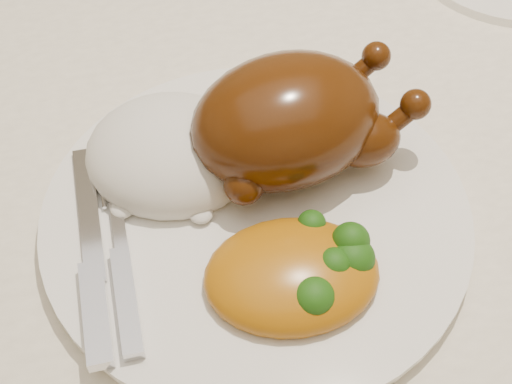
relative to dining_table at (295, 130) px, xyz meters
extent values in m
cube|color=brown|center=(0.00, 0.00, 0.07)|extent=(1.60, 0.90, 0.04)
cube|color=white|center=(0.00, 0.00, 0.10)|extent=(1.72, 1.02, 0.01)
cylinder|color=white|center=(-0.08, -0.18, 0.11)|extent=(0.31, 0.31, 0.01)
ellipsoid|color=#4F2308|center=(-0.05, -0.14, 0.16)|extent=(0.16, 0.13, 0.09)
ellipsoid|color=#4F2308|center=(-0.06, -0.14, 0.18)|extent=(0.08, 0.06, 0.04)
ellipsoid|color=#4F2308|center=(0.01, -0.16, 0.15)|extent=(0.05, 0.04, 0.04)
sphere|color=#4F2308|center=(0.04, -0.15, 0.17)|extent=(0.02, 0.02, 0.02)
ellipsoid|color=#4F2308|center=(0.00, -0.10, 0.15)|extent=(0.05, 0.04, 0.04)
sphere|color=#4F2308|center=(0.03, -0.09, 0.17)|extent=(0.02, 0.02, 0.02)
sphere|color=#4F2308|center=(-0.09, -0.18, 0.14)|extent=(0.03, 0.03, 0.03)
sphere|color=#4F2308|center=(-0.10, -0.12, 0.14)|extent=(0.03, 0.03, 0.03)
ellipsoid|color=white|center=(-0.13, -0.13, 0.13)|extent=(0.15, 0.15, 0.07)
ellipsoid|color=#B46D0B|center=(-0.07, -0.24, 0.12)|extent=(0.12, 0.10, 0.04)
ellipsoid|color=#B46D0B|center=(-0.04, -0.24, 0.12)|extent=(0.05, 0.05, 0.03)
ellipsoid|color=#14430B|center=(-0.04, -0.25, 0.13)|extent=(0.02, 0.02, 0.02)
ellipsoid|color=#14430B|center=(-0.06, -0.26, 0.13)|extent=(0.03, 0.03, 0.03)
ellipsoid|color=#14430B|center=(-0.03, -0.23, 0.14)|extent=(0.03, 0.03, 0.03)
ellipsoid|color=#14430B|center=(-0.06, -0.27, 0.13)|extent=(0.03, 0.03, 0.02)
ellipsoid|color=#14430B|center=(-0.05, -0.21, 0.13)|extent=(0.02, 0.02, 0.02)
ellipsoid|color=#14430B|center=(-0.03, -0.24, 0.13)|extent=(0.03, 0.03, 0.03)
cube|color=silver|center=(-0.20, -0.16, 0.12)|extent=(0.02, 0.12, 0.00)
cube|color=silver|center=(-0.20, -0.25, 0.12)|extent=(0.02, 0.08, 0.01)
cube|color=silver|center=(-0.18, -0.24, 0.12)|extent=(0.01, 0.08, 0.01)
cube|color=silver|center=(-0.18, -0.16, 0.12)|extent=(0.02, 0.09, 0.00)
camera|label=1|loc=(-0.14, -0.49, 0.52)|focal=50.00mm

